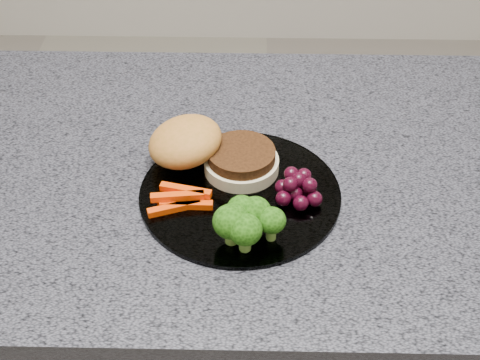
% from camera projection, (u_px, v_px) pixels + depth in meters
% --- Properties ---
extents(countertop, '(1.20, 0.60, 0.04)m').
position_uv_depth(countertop, '(296.00, 177.00, 0.92)').
color(countertop, '#50505B').
rests_on(countertop, island_cabinet).
extents(plate, '(0.26, 0.26, 0.01)m').
position_uv_depth(plate, '(240.00, 193.00, 0.86)').
color(plate, white).
rests_on(plate, countertop).
extents(burger, '(0.18, 0.12, 0.05)m').
position_uv_depth(burger, '(205.00, 151.00, 0.89)').
color(burger, beige).
rests_on(burger, plate).
extents(carrot_sticks, '(0.08, 0.05, 0.02)m').
position_uv_depth(carrot_sticks, '(181.00, 199.00, 0.84)').
color(carrot_sticks, '#E53903').
rests_on(carrot_sticks, plate).
extents(broccoli, '(0.09, 0.07, 0.05)m').
position_uv_depth(broccoli, '(246.00, 220.00, 0.78)').
color(broccoli, olive).
rests_on(broccoli, plate).
extents(grape_bunch, '(0.06, 0.06, 0.03)m').
position_uv_depth(grape_bunch, '(298.00, 188.00, 0.84)').
color(grape_bunch, black).
rests_on(grape_bunch, plate).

